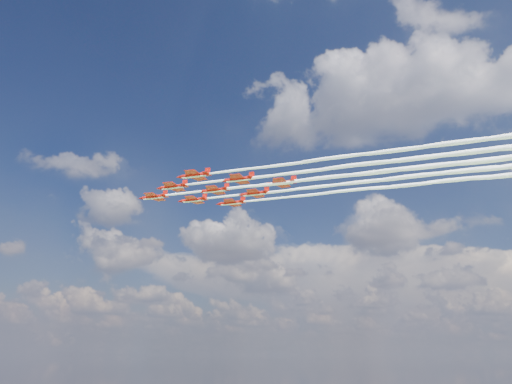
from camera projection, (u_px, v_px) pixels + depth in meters
jet_lead at (343, 176)px, 143.05m from camera, size 128.86×23.45×2.64m
jet_row2_port at (378, 163)px, 133.28m from camera, size 128.86×23.45×2.64m
jet_row2_starb at (383, 180)px, 146.19m from camera, size 128.86×23.45×2.64m
jet_row3_port at (419, 148)px, 123.51m from camera, size 128.86×23.45×2.64m
jet_row3_centre at (421, 167)px, 136.42m from camera, size 128.86×23.45×2.64m
jet_row3_starb at (422, 183)px, 149.32m from camera, size 128.86×23.45×2.64m
jet_row4_port at (464, 153)px, 126.65m from camera, size 128.86×23.45×2.64m
jet_row4_starb at (462, 171)px, 139.55m from camera, size 128.86×23.45×2.64m
jet_tail at (507, 158)px, 129.78m from camera, size 128.86×23.45×2.64m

